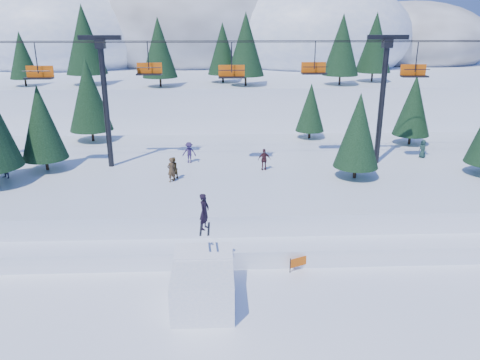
{
  "coord_description": "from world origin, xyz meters",
  "views": [
    {
      "loc": [
        -0.06,
        -19.11,
        13.72
      ],
      "look_at": [
        1.04,
        6.0,
        5.2
      ],
      "focal_mm": 35.0,
      "sensor_mm": 36.0,
      "label": 1
    }
  ],
  "objects_px": {
    "banner_near": "(310,259)",
    "banner_far": "(423,248)",
    "chairlift": "(229,81)",
    "jump_kicker": "(203,284)"
  },
  "relations": [
    {
      "from": "banner_near",
      "to": "banner_far",
      "type": "relative_size",
      "value": 0.93
    },
    {
      "from": "chairlift",
      "to": "banner_near",
      "type": "relative_size",
      "value": 17.7
    },
    {
      "from": "banner_near",
      "to": "banner_far",
      "type": "xyz_separation_m",
      "value": [
        7.19,
        1.13,
        0.0
      ]
    },
    {
      "from": "jump_kicker",
      "to": "banner_near",
      "type": "bearing_deg",
      "value": 30.01
    },
    {
      "from": "chairlift",
      "to": "jump_kicker",
      "type": "bearing_deg",
      "value": -95.93
    },
    {
      "from": "jump_kicker",
      "to": "banner_far",
      "type": "distance_m",
      "value": 14.14
    },
    {
      "from": "banner_far",
      "to": "jump_kicker",
      "type": "bearing_deg",
      "value": -160.67
    },
    {
      "from": "banner_near",
      "to": "banner_far",
      "type": "distance_m",
      "value": 7.27
    },
    {
      "from": "chairlift",
      "to": "banner_far",
      "type": "distance_m",
      "value": 18.74
    },
    {
      "from": "jump_kicker",
      "to": "chairlift",
      "type": "bearing_deg",
      "value": 84.07
    }
  ]
}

